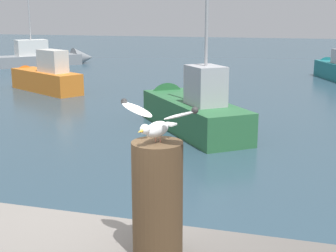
% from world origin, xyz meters
% --- Properties ---
extents(mooring_post, '(0.34, 0.34, 0.79)m').
position_xyz_m(mooring_post, '(1.09, -0.48, 1.86)').
color(mooring_post, '#4C3823').
rests_on(mooring_post, harbor_quay).
extents(seagull, '(0.57, 0.39, 0.26)m').
position_xyz_m(seagull, '(1.09, -0.49, 2.38)').
color(seagull, '#C67560').
rests_on(seagull, mooring_post).
extents(boat_orange, '(4.42, 3.09, 1.71)m').
position_xyz_m(boat_orange, '(-8.29, 13.72, 0.55)').
color(boat_orange, orange).
rests_on(boat_orange, ground_plane).
extents(boat_green, '(4.19, 4.82, 5.25)m').
position_xyz_m(boat_green, '(-1.16, 9.20, 0.53)').
color(boat_green, '#2D6B3D').
rests_on(boat_green, ground_plane).
extents(boat_grey, '(5.05, 5.39, 4.33)m').
position_xyz_m(boat_grey, '(-13.08, 22.48, 0.48)').
color(boat_grey, gray).
rests_on(boat_grey, ground_plane).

